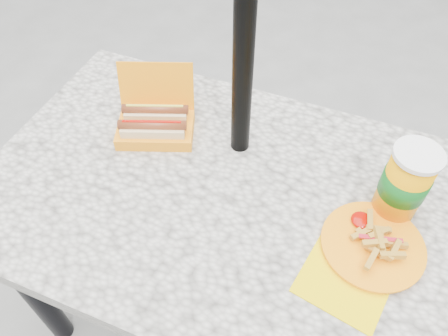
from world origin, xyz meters
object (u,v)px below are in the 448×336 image
at_px(umbrella_pole, 244,33).
at_px(hotdog_box, 155,123).
at_px(fries_plate, 371,247).
at_px(soda_cup, 405,183).

height_order(umbrella_pole, hotdog_box, umbrella_pole).
height_order(hotdog_box, fries_plate, hotdog_box).
relative_size(umbrella_pole, fries_plate, 6.85).
bearing_deg(fries_plate, hotdog_box, 166.34).
height_order(fries_plate, soda_cup, soda_cup).
bearing_deg(hotdog_box, umbrella_pole, -10.87).
bearing_deg(fries_plate, soda_cup, 77.00).
height_order(umbrella_pole, fries_plate, umbrella_pole).
bearing_deg(umbrella_pole, soda_cup, -8.18).
distance_m(hotdog_box, fries_plate, 0.64).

